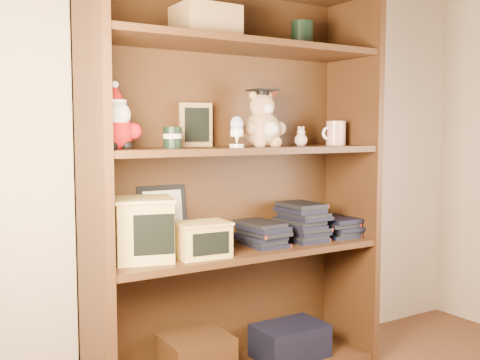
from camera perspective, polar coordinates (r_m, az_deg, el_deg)
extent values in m
cube|color=tan|center=(2.34, -3.92, 10.83)|extent=(3.00, 0.04, 2.50)
cube|color=#422613|center=(1.96, -14.72, -1.37)|extent=(0.03, 0.35, 1.60)
cube|color=#422613|center=(2.56, 11.23, 0.16)|extent=(0.03, 0.35, 1.60)
cube|color=#3D2310|center=(2.34, -2.12, -0.19)|extent=(1.20, 0.02, 1.60)
cube|color=#422613|center=(2.22, 0.00, 13.46)|extent=(1.14, 0.33, 0.02)
cube|color=#3D2310|center=(2.27, -4.52, -17.62)|extent=(0.25, 0.22, 0.18)
cube|color=black|center=(2.50, 5.08, -15.94)|extent=(0.30, 0.20, 0.14)
cube|color=#9E7547|center=(2.15, -3.53, 15.65)|extent=(0.22, 0.18, 0.12)
cylinder|color=black|center=(2.40, 6.32, 14.42)|extent=(0.09, 0.09, 0.11)
cube|color=#422613|center=(2.24, 0.00, -7.21)|extent=(1.14, 0.33, 0.02)
cube|color=#422613|center=(2.19, 0.00, 3.06)|extent=(1.14, 0.33, 0.02)
sphere|color=#A50F0F|center=(1.98, -12.48, 4.72)|extent=(0.12, 0.12, 0.12)
sphere|color=#A50F0F|center=(1.94, -13.86, 4.84)|extent=(0.06, 0.06, 0.06)
sphere|color=#A50F0F|center=(1.98, -10.74, 4.90)|extent=(0.06, 0.06, 0.06)
sphere|color=black|center=(1.94, -12.88, 3.41)|extent=(0.04, 0.04, 0.04)
sphere|color=black|center=(1.96, -11.45, 3.45)|extent=(0.04, 0.04, 0.04)
sphere|color=white|center=(1.96, -12.37, 6.52)|extent=(0.09, 0.09, 0.09)
sphere|color=#D8B293|center=(1.98, -12.53, 7.10)|extent=(0.07, 0.07, 0.07)
cone|color=#A50F0F|center=(1.98, -12.56, 8.58)|extent=(0.07, 0.07, 0.06)
sphere|color=white|center=(1.98, -12.58, 9.46)|extent=(0.02, 0.02, 0.02)
cylinder|color=white|center=(1.98, -12.54, 7.78)|extent=(0.08, 0.08, 0.01)
cylinder|color=black|center=(2.05, -6.87, 4.31)|extent=(0.07, 0.07, 0.08)
cylinder|color=beige|center=(2.05, -6.88, 4.44)|extent=(0.07, 0.07, 0.02)
cube|color=#9E7547|center=(2.23, -4.51, 5.61)|extent=(0.13, 0.03, 0.17)
cube|color=black|center=(2.22, -4.39, 5.61)|extent=(0.10, 0.02, 0.13)
cube|color=#9E7547|center=(2.25, -4.84, 3.78)|extent=(0.06, 0.06, 0.01)
cylinder|color=white|center=(2.10, -0.32, 3.49)|extent=(0.06, 0.06, 0.01)
cone|color=white|center=(2.10, -0.32, 4.16)|extent=(0.02, 0.02, 0.04)
cylinder|color=white|center=(2.10, -0.32, 4.83)|extent=(0.05, 0.05, 0.03)
ellipsoid|color=#B0BED6|center=(2.10, -0.32, 5.67)|extent=(0.05, 0.05, 0.06)
sphere|color=tan|center=(2.25, 2.27, 5.14)|extent=(0.14, 0.14, 0.14)
sphere|color=white|center=(2.20, 3.17, 5.22)|extent=(0.06, 0.06, 0.06)
sphere|color=tan|center=(2.19, 1.11, 5.28)|extent=(0.06, 0.06, 0.06)
sphere|color=tan|center=(2.27, 3.97, 5.26)|extent=(0.06, 0.06, 0.06)
sphere|color=tan|center=(2.19, 2.08, 3.87)|extent=(0.05, 0.05, 0.05)
sphere|color=tan|center=(2.23, 3.62, 3.88)|extent=(0.05, 0.05, 0.05)
sphere|color=tan|center=(2.25, 2.27, 7.50)|extent=(0.10, 0.10, 0.10)
sphere|color=white|center=(2.22, 2.87, 7.27)|extent=(0.04, 0.04, 0.04)
sphere|color=tan|center=(2.24, 1.35, 8.58)|extent=(0.03, 0.03, 0.03)
sphere|color=tan|center=(2.28, 2.89, 8.51)|extent=(0.03, 0.03, 0.03)
cylinder|color=black|center=(2.25, 2.28, 8.82)|extent=(0.05, 0.05, 0.02)
cube|color=black|center=(2.25, 2.28, 9.11)|extent=(0.10, 0.10, 0.01)
cylinder|color=#A50F0F|center=(2.26, 3.56, 8.80)|extent=(0.00, 0.05, 0.03)
sphere|color=#D7A7A6|center=(2.36, 6.21, 4.06)|extent=(0.05, 0.05, 0.05)
sphere|color=#D7A7A6|center=(2.36, 6.22, 4.83)|extent=(0.03, 0.03, 0.03)
sphere|color=#D7A7A6|center=(2.36, 6.04, 5.29)|extent=(0.01, 0.01, 0.01)
sphere|color=#D7A7A6|center=(2.37, 6.41, 5.29)|extent=(0.01, 0.01, 0.01)
cylinder|color=silver|center=(2.48, 9.71, 4.71)|extent=(0.08, 0.08, 0.10)
torus|color=white|center=(2.45, 8.88, 4.72)|extent=(0.06, 0.01, 0.06)
cube|color=black|center=(2.22, -7.88, -3.77)|extent=(0.20, 0.05, 0.25)
cube|color=beige|center=(2.21, -7.78, -3.81)|extent=(0.16, 0.03, 0.21)
cube|color=#D4B057|center=(2.04, -9.81, -5.05)|extent=(0.24, 0.24, 0.22)
cube|color=black|center=(1.95, -8.71, -5.51)|extent=(0.14, 0.04, 0.14)
cube|color=#D4B057|center=(2.02, -9.86, -1.96)|extent=(0.25, 0.25, 0.01)
cube|color=#D4B057|center=(2.07, -3.86, -6.15)|extent=(0.20, 0.14, 0.12)
cube|color=black|center=(2.01, -2.95, -6.48)|extent=(0.14, 0.01, 0.08)
cube|color=#D4B057|center=(2.06, -3.87, -4.41)|extent=(0.21, 0.15, 0.01)
cube|color=black|center=(2.29, 2.27, -6.41)|extent=(0.14, 0.20, 0.02)
cube|color=black|center=(2.29, 2.27, -6.02)|extent=(0.14, 0.20, 0.02)
cube|color=black|center=(2.29, 2.28, -5.62)|extent=(0.14, 0.20, 0.02)
cube|color=black|center=(2.29, 2.28, -5.23)|extent=(0.14, 0.20, 0.02)
cube|color=black|center=(2.28, 2.28, -4.83)|extent=(0.14, 0.20, 0.02)
cube|color=black|center=(2.28, 2.28, -4.44)|extent=(0.14, 0.20, 0.02)
cube|color=black|center=(2.41, 6.25, -5.88)|extent=(0.14, 0.20, 0.02)
cube|color=black|center=(2.41, 6.26, -5.51)|extent=(0.14, 0.20, 0.02)
cube|color=black|center=(2.40, 6.26, -5.13)|extent=(0.14, 0.20, 0.02)
cube|color=black|center=(2.40, 6.26, -4.76)|extent=(0.14, 0.20, 0.02)
cube|color=black|center=(2.40, 6.27, -4.38)|extent=(0.14, 0.20, 0.02)
cube|color=black|center=(2.40, 6.27, -4.00)|extent=(0.14, 0.20, 0.02)
cube|color=black|center=(2.39, 6.28, -3.62)|extent=(0.14, 0.20, 0.02)
cube|color=black|center=(2.39, 6.28, -3.24)|extent=(0.14, 0.20, 0.02)
cube|color=black|center=(2.39, 6.28, -2.86)|extent=(0.14, 0.20, 0.02)
cube|color=black|center=(2.39, 6.29, -2.48)|extent=(0.14, 0.20, 0.02)
cube|color=black|center=(2.53, 9.72, -5.40)|extent=(0.14, 0.20, 0.02)
cube|color=black|center=(2.53, 9.73, -5.04)|extent=(0.14, 0.20, 0.02)
cube|color=black|center=(2.53, 9.73, -4.68)|extent=(0.14, 0.20, 0.02)
cube|color=black|center=(2.52, 9.74, -4.32)|extent=(0.14, 0.20, 0.02)
cube|color=black|center=(2.52, 9.74, -3.96)|extent=(0.14, 0.20, 0.02)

